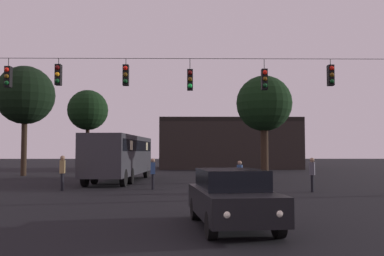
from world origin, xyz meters
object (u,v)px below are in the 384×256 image
Objects in this scene: city_bus at (120,153)px; pedestrian_near_bus at (240,175)px; pedestrian_crossing_center at (312,173)px; tree_left_silhouette at (264,104)px; tree_behind_building at (25,96)px; car_near_right at (232,197)px; pedestrian_crossing_left at (62,171)px; pedestrian_crossing_right at (153,172)px; tree_right_far at (88,110)px.

pedestrian_near_bus is at bearing -47.64° from city_bus.
pedestrian_crossing_center is 7.90m from tree_left_silhouette.
tree_behind_building is at bearing 157.69° from tree_left_silhouette.
city_bus reaches higher than pedestrian_crossing_center.
tree_behind_building is (-14.55, 23.98, 5.80)m from car_near_right.
pedestrian_near_bus is (8.92, -1.02, -0.16)m from pedestrian_crossing_left.
city_bus is 18.21m from car_near_right.
city_bus is 6.85× the size of pedestrian_crossing_right.
tree_behind_building is (-18.41, 7.55, 1.54)m from tree_left_silhouette.
pedestrian_near_bus is (-3.60, -0.18, -0.09)m from pedestrian_crossing_center.
pedestrian_crossing_right is at bearing -47.63° from tree_behind_building.
tree_right_far is (-3.82, 21.89, 5.16)m from pedestrian_crossing_left.
pedestrian_crossing_left is 1.06× the size of pedestrian_crossing_center.
pedestrian_near_bus reaches higher than car_near_right.
tree_right_far reaches higher than pedestrian_near_bus.
pedestrian_crossing_left is at bearing -105.89° from city_bus.
tree_left_silhouette is at bearing 27.07° from pedestrian_crossing_left.
city_bus is 6.62× the size of pedestrian_crossing_center.
pedestrian_near_bus is at bearing -109.78° from tree_left_silhouette.
pedestrian_crossing_right is 0.23× the size of tree_left_silhouette.
pedestrian_crossing_center is at bearing -10.70° from pedestrian_crossing_right.
tree_left_silhouette reaches higher than pedestrian_crossing_right.
pedestrian_crossing_right is (2.65, -6.01, -0.95)m from city_bus.
tree_left_silhouette is at bearing -46.61° from tree_right_far.
tree_right_far is at bearing 133.39° from tree_left_silhouette.
car_near_right is 17.40m from tree_left_silhouette.
car_near_right is 0.65× the size of tree_left_silhouette.
pedestrian_crossing_center is 24.82m from tree_behind_building.
tree_behind_building is (-8.93, 6.69, 4.73)m from city_bus.
car_near_right is 0.54× the size of tree_right_far.
city_bus is at bearing 174.82° from tree_left_silhouette.
tree_behind_building is at bearing 143.99° from pedestrian_crossing_center.
pedestrian_near_bus is 26.75m from tree_right_far.
city_bus is 7.24× the size of pedestrian_near_bus.
city_bus is at bearing 74.11° from pedestrian_crossing_left.
tree_behind_building is (-15.95, 14.39, 5.74)m from pedestrian_near_bus.
car_near_right is at bearing -54.70° from pedestrian_crossing_left.
tree_behind_building is (-11.59, 12.70, 5.68)m from pedestrian_crossing_right.
pedestrian_crossing_left is at bearing -80.10° from tree_right_far.
pedestrian_crossing_right reaches higher than car_near_right.
tree_left_silhouette is (3.86, 16.43, 4.26)m from car_near_right.
car_near_right is at bearing -98.29° from pedestrian_near_bus.
city_bus is 13.04m from pedestrian_crossing_center.
city_bus reaches higher than pedestrian_near_bus.
pedestrian_crossing_left is at bearing 173.45° from pedestrian_near_bus.
car_near_right is at bearing -117.09° from pedestrian_crossing_center.
pedestrian_crossing_center is at bearing -3.85° from pedestrian_crossing_left.
tree_right_far is at bearing 110.60° from city_bus.
pedestrian_crossing_center is at bearing -35.29° from city_bus.
pedestrian_crossing_center reaches higher than pedestrian_crossing_right.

